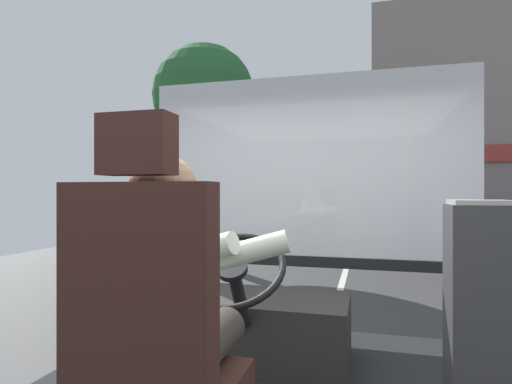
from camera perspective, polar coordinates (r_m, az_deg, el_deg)
ground at (r=10.51m, az=12.67°, el=-9.57°), size 18.00×44.00×0.06m
driver_seat at (r=1.44m, az=-13.95°, el=-21.00°), size 0.48×0.48×1.27m
bus_driver at (r=1.49m, az=-11.57°, el=-13.52°), size 0.75×0.53×0.76m
steering_console at (r=2.65m, az=0.20°, el=-18.10°), size 1.10×1.02×0.82m
fare_box at (r=2.06m, az=28.68°, el=-15.21°), size 0.26×0.24×1.01m
windshield_panel at (r=3.20m, az=6.81°, el=0.03°), size 2.50×0.08×1.48m
street_tree at (r=10.35m, az=-7.23°, el=12.85°), size 2.47×2.47×5.32m
parked_car_blue at (r=14.15m, az=31.37°, el=-4.13°), size 1.89×4.07×1.37m
parked_car_white at (r=19.93m, az=25.99°, el=-2.82°), size 1.99×4.48×1.44m
parked_car_silver at (r=24.79m, az=23.52°, el=-2.27°), size 2.00×4.24×1.44m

